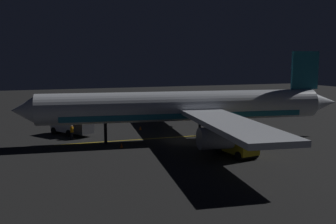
% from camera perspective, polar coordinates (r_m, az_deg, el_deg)
% --- Properties ---
extents(ground_plane, '(180.00, 180.00, 0.20)m').
position_cam_1_polar(ground_plane, '(45.31, 2.37, -4.39)').
color(ground_plane, black).
extents(apron_guide_stripe, '(1.28, 21.54, 0.01)m').
position_cam_1_polar(apron_guide_stripe, '(45.94, -3.30, -4.10)').
color(apron_guide_stripe, gold).
rests_on(apron_guide_stripe, ground_plane).
extents(airliner, '(39.56, 39.77, 10.63)m').
position_cam_1_polar(airliner, '(44.81, 3.20, 0.68)').
color(airliner, silver).
rests_on(airliner, ground_plane).
extents(baggage_truck, '(6.14, 5.04, 2.48)m').
position_cam_1_polar(baggage_truck, '(49.81, -14.55, -1.93)').
color(baggage_truck, silver).
rests_on(baggage_truck, ground_plane).
extents(catering_truck, '(6.37, 2.98, 2.29)m').
position_cam_1_polar(catering_truck, '(38.59, 9.80, -4.67)').
color(catering_truck, gold).
rests_on(catering_truck, ground_plane).
extents(ground_crew_worker, '(0.40, 0.40, 1.74)m').
position_cam_1_polar(ground_crew_worker, '(47.08, -14.35, -2.95)').
color(ground_crew_worker, black).
rests_on(ground_crew_worker, ground_plane).
extents(traffic_cone_near_left, '(0.50, 0.50, 0.55)m').
position_cam_1_polar(traffic_cone_near_left, '(51.91, -4.21, -2.46)').
color(traffic_cone_near_left, '#EA590F').
rests_on(traffic_cone_near_left, ground_plane).
extents(traffic_cone_near_right, '(0.50, 0.50, 0.55)m').
position_cam_1_polar(traffic_cone_near_right, '(41.52, -7.05, -5.08)').
color(traffic_cone_near_right, '#EA590F').
rests_on(traffic_cone_near_right, ground_plane).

